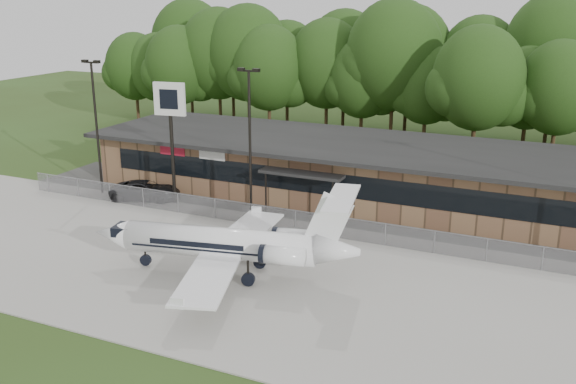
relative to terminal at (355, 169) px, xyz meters
The scene contains 11 objects.
ground 24.04m from the terminal, 89.99° to the right, with size 160.00×160.00×0.00m, color #2E3F16.
apron 16.08m from the terminal, 89.99° to the right, with size 64.00×18.00×0.08m, color #9E9B93.
parking_lot 4.93m from the terminal, 89.96° to the right, with size 50.00×9.00×0.06m, color #383835.
terminal is the anchor object (origin of this frame).
fence 9.05m from the terminal, 89.98° to the right, with size 46.00×0.04×1.52m.
treeline 18.83m from the terminal, 89.99° to the left, with size 72.00×12.00×15.00m, color #1A3310, non-canonical shape.
light_pole_left 19.84m from the terminal, 157.54° to the right, with size 1.55×0.30×10.23m.
light_pole_mid 9.73m from the terminal, 123.89° to the right, with size 1.55×0.30×10.23m.
business_jet 16.63m from the terminal, 95.28° to the right, with size 15.13×13.59×5.11m.
suv 15.88m from the terminal, 152.60° to the right, with size 2.38×5.17×1.44m, color #2A2A2C.
pole_sign 14.31m from the terminal, 148.14° to the right, with size 2.35×0.61×8.92m.
Camera 1 is at (14.71, -20.74, 14.84)m, focal length 40.00 mm.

